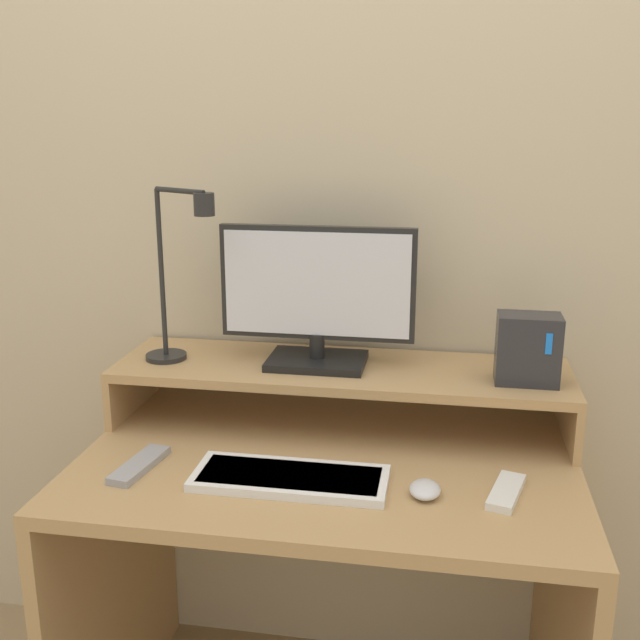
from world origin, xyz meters
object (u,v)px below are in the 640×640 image
keyboard (290,478)px  remote_secondary (506,492)px  router_dock (528,349)px  mouse (425,489)px  desk_lamp (179,279)px  monitor (317,297)px  remote_control (139,465)px

keyboard → remote_secondary: keyboard is taller
router_dock → mouse: bearing=-125.6°
router_dock → desk_lamp: bearing=-179.8°
monitor → desk_lamp: (-0.32, -0.05, 0.04)m
desk_lamp → mouse: desk_lamp is taller
router_dock → mouse: (-0.21, -0.29, -0.21)m
mouse → router_dock: bearing=54.4°
monitor → mouse: (0.27, -0.33, -0.30)m
desk_lamp → mouse: bearing=-25.8°
mouse → remote_secondary: (0.16, 0.03, -0.01)m
desk_lamp → router_dock: bearing=0.2°
monitor → remote_control: bearing=-135.5°
remote_control → router_dock: bearing=18.8°
keyboard → mouse: (0.27, -0.01, 0.00)m
keyboard → mouse: bearing=-1.8°
router_dock → remote_control: router_dock is taller
monitor → keyboard: size_ratio=1.16×
monitor → router_dock: monitor is taller
monitor → remote_control: monitor is taller
monitor → mouse: bearing=-50.7°
monitor → keyboard: (0.00, -0.32, -0.30)m
mouse → remote_control: bearing=178.6°
remote_control → remote_secondary: bearing=0.9°
desk_lamp → keyboard: (0.32, -0.28, -0.34)m
mouse → remote_control: size_ratio=0.44×
keyboard → remote_control: 0.33m
keyboard → remote_secondary: bearing=2.5°
desk_lamp → remote_control: size_ratio=2.31×
keyboard → mouse: mouse is taller
mouse → remote_secondary: mouse is taller
router_dock → remote_secondary: (-0.05, -0.26, -0.21)m
router_dock → remote_secondary: 0.34m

